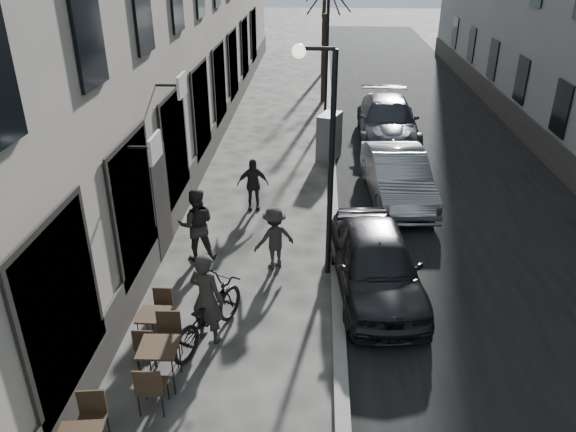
# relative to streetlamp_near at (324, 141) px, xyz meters

# --- Properties ---
(road) EXTENTS (7.30, 60.00, 0.00)m
(road) POSITION_rel_streetlamp_near_xyz_m (4.02, 10.00, -3.16)
(road) COLOR black
(road) RESTS_ON ground
(kerb) EXTENTS (0.25, 60.00, 0.12)m
(kerb) POSITION_rel_streetlamp_near_xyz_m (0.37, 10.00, -3.10)
(kerb) COLOR gray
(kerb) RESTS_ON ground
(streetlamp_near) EXTENTS (0.90, 0.28, 5.09)m
(streetlamp_near) POSITION_rel_streetlamp_near_xyz_m (0.00, 0.00, 0.00)
(streetlamp_near) COLOR black
(streetlamp_near) RESTS_ON ground
(streetlamp_far) EXTENTS (0.90, 0.28, 5.09)m
(streetlamp_far) POSITION_rel_streetlamp_near_xyz_m (0.00, 12.00, 0.00)
(streetlamp_far) COLOR black
(streetlamp_far) RESTS_ON ground
(bistro_set_b) EXTENTS (0.67, 1.61, 0.94)m
(bistro_set_b) POSITION_rel_streetlamp_near_xyz_m (-2.70, -3.75, -2.67)
(bistro_set_b) COLOR #301E15
(bistro_set_b) RESTS_ON ground
(bistro_set_c) EXTENTS (0.56, 1.36, 0.81)m
(bistro_set_c) POSITION_rel_streetlamp_near_xyz_m (-3.08, -2.72, -2.75)
(bistro_set_c) COLOR #301E15
(bistro_set_c) RESTS_ON ground
(utility_cabinet) EXTENTS (0.91, 1.18, 1.57)m
(utility_cabinet) POSITION_rel_streetlamp_near_xyz_m (0.27, 7.45, -2.37)
(utility_cabinet) COLOR slate
(utility_cabinet) RESTS_ON ground
(bicycle) EXTENTS (1.57, 2.30, 1.15)m
(bicycle) POSITION_rel_streetlamp_near_xyz_m (-2.11, -2.52, -2.59)
(bicycle) COLOR black
(bicycle) RESTS_ON ground
(cyclist_rider) EXTENTS (0.81, 0.69, 1.88)m
(cyclist_rider) POSITION_rel_streetlamp_near_xyz_m (-2.11, -2.52, -2.22)
(cyclist_rider) COLOR #292724
(cyclist_rider) RESTS_ON ground
(pedestrian_near) EXTENTS (0.97, 0.82, 1.79)m
(pedestrian_near) POSITION_rel_streetlamp_near_xyz_m (-2.90, 0.47, -2.27)
(pedestrian_near) COLOR #282522
(pedestrian_near) RESTS_ON ground
(pedestrian_mid) EXTENTS (1.12, 0.94, 1.50)m
(pedestrian_mid) POSITION_rel_streetlamp_near_xyz_m (-1.06, 0.19, -2.41)
(pedestrian_mid) COLOR #272522
(pedestrian_mid) RESTS_ON ground
(pedestrian_far) EXTENTS (0.92, 0.50, 1.49)m
(pedestrian_far) POSITION_rel_streetlamp_near_xyz_m (-1.90, 3.25, -2.41)
(pedestrian_far) COLOR black
(pedestrian_far) RESTS_ON ground
(car_near) EXTENTS (2.09, 4.39, 1.45)m
(car_near) POSITION_rel_streetlamp_near_xyz_m (1.17, -0.73, -2.44)
(car_near) COLOR black
(car_near) RESTS_ON ground
(car_mid) EXTENTS (1.87, 4.55, 1.47)m
(car_mid) POSITION_rel_streetlamp_near_xyz_m (2.20, 4.12, -2.43)
(car_mid) COLOR gray
(car_mid) RESTS_ON ground
(car_far) EXTENTS (2.28, 5.35, 1.54)m
(car_far) POSITION_rel_streetlamp_near_xyz_m (2.47, 9.49, -2.39)
(car_far) COLOR #31323A
(car_far) RESTS_ON ground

